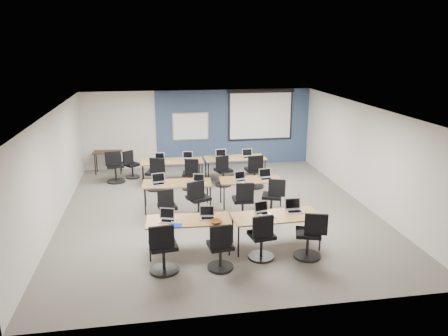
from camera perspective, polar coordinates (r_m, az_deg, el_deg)
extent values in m
cube|color=#6B6354|center=(11.56, -0.76, -5.66)|extent=(8.00, 9.00, 0.02)
cube|color=white|center=(10.85, -0.81, 7.70)|extent=(8.00, 9.00, 0.02)
cube|color=beige|center=(15.48, -3.30, 5.16)|extent=(8.00, 0.04, 2.70)
cube|color=beige|center=(6.97, 4.85, -8.90)|extent=(8.00, 0.04, 2.70)
cube|color=beige|center=(11.27, -21.33, -0.13)|extent=(0.04, 9.00, 2.70)
cube|color=beige|center=(12.35, 17.90, 1.57)|extent=(0.04, 9.00, 2.70)
cube|color=#3D5977|center=(15.63, 1.30, 5.29)|extent=(5.50, 0.04, 2.70)
cube|color=#ADADAD|center=(15.36, -4.39, 5.43)|extent=(1.28, 0.02, 0.98)
cube|color=white|center=(15.35, -4.39, 5.43)|extent=(1.20, 0.02, 0.90)
cube|color=black|center=(15.69, 4.78, 6.95)|extent=(2.32, 0.03, 1.82)
cube|color=white|center=(15.69, 4.79, 6.80)|extent=(2.20, 0.02, 1.62)
cylinder|color=black|center=(15.57, 4.87, 9.99)|extent=(2.40, 0.10, 0.10)
cube|color=brown|center=(9.19, -4.66, -6.83)|extent=(1.75, 0.73, 0.03)
cylinder|color=black|center=(9.04, -9.66, -9.96)|extent=(0.04, 0.04, 0.70)
cylinder|color=black|center=(9.16, 0.71, -9.36)|extent=(0.04, 0.04, 0.70)
cylinder|color=black|center=(9.59, -9.67, -8.37)|extent=(0.04, 0.04, 0.70)
cylinder|color=black|center=(9.70, 0.07, -7.84)|extent=(0.04, 0.04, 0.70)
cube|color=#A1622C|center=(9.44, 6.83, -6.26)|extent=(1.89, 0.79, 0.03)
cylinder|color=black|center=(9.09, 1.91, -9.56)|extent=(0.04, 0.04, 0.70)
cylinder|color=black|center=(9.57, 12.46, -8.60)|extent=(0.04, 0.04, 0.70)
cylinder|color=black|center=(9.68, 1.13, -7.88)|extent=(0.04, 0.04, 0.70)
cylinder|color=black|center=(10.13, 11.08, -7.07)|extent=(0.04, 0.04, 0.70)
cube|color=brown|center=(11.55, -6.16, -2.00)|extent=(1.80, 0.75, 0.03)
cylinder|color=black|center=(11.36, -10.27, -4.43)|extent=(0.04, 0.04, 0.70)
cylinder|color=black|center=(11.44, -1.79, -4.02)|extent=(0.04, 0.04, 0.70)
cylinder|color=black|center=(11.95, -10.24, -3.38)|extent=(0.04, 0.04, 0.70)
cylinder|color=black|center=(12.03, -2.19, -2.99)|extent=(0.04, 0.04, 0.70)
cube|color=olive|center=(11.79, 3.49, -1.55)|extent=(1.67, 0.69, 0.03)
cylinder|color=black|center=(11.50, 0.01, -3.90)|extent=(0.04, 0.04, 0.70)
cylinder|color=black|center=(11.84, 7.42, -3.45)|extent=(0.04, 0.04, 0.70)
cylinder|color=black|center=(12.03, -0.44, -2.98)|extent=(0.04, 0.04, 0.70)
cylinder|color=black|center=(12.36, 6.67, -2.58)|extent=(0.04, 0.04, 0.70)
cube|color=brown|center=(13.69, -6.83, 0.88)|extent=(1.93, 0.80, 0.03)
cylinder|color=black|center=(13.46, -10.55, -1.17)|extent=(0.04, 0.04, 0.70)
cylinder|color=black|center=(13.53, -2.88, -0.82)|extent=(0.04, 0.04, 0.70)
cylinder|color=black|center=(14.11, -10.51, -0.35)|extent=(0.04, 0.04, 0.70)
cylinder|color=black|center=(14.18, -3.20, -0.02)|extent=(0.04, 0.04, 0.70)
cube|color=olive|center=(13.98, 1.45, 1.31)|extent=(1.94, 0.81, 0.03)
cylinder|color=black|center=(13.61, -2.04, -0.70)|extent=(0.04, 0.04, 0.70)
cylinder|color=black|center=(13.95, 5.37, -0.35)|extent=(0.04, 0.04, 0.70)
cylinder|color=black|center=(14.27, -2.40, 0.09)|extent=(0.04, 0.04, 0.70)
cylinder|color=black|center=(14.59, 4.69, 0.41)|extent=(0.04, 0.04, 0.70)
cube|color=#B2B3B7|center=(9.14, -7.39, -6.87)|extent=(0.32, 0.23, 0.02)
cube|color=black|center=(9.11, -7.38, -6.85)|extent=(0.27, 0.13, 0.00)
cube|color=#B2B3B7|center=(9.20, -7.45, -5.88)|extent=(0.32, 0.06, 0.22)
cube|color=black|center=(9.20, -7.44, -5.89)|extent=(0.28, 0.04, 0.18)
ellipsoid|color=white|center=(9.07, -6.82, -7.01)|extent=(0.07, 0.10, 0.03)
cylinder|color=black|center=(8.80, -7.81, -13.04)|extent=(0.58, 0.58, 0.05)
cylinder|color=black|center=(8.69, -7.87, -11.71)|extent=(0.06, 0.06, 0.51)
cube|color=black|center=(8.56, -7.94, -9.96)|extent=(0.51, 0.51, 0.08)
cube|color=black|center=(8.23, -8.17, -8.92)|extent=(0.47, 0.06, 0.44)
cube|color=#B4B4B8|center=(9.19, -2.14, -6.59)|extent=(0.31, 0.23, 0.02)
cube|color=black|center=(9.17, -2.12, -6.57)|extent=(0.27, 0.13, 0.00)
cube|color=#B4B4B8|center=(9.26, -2.25, -5.61)|extent=(0.31, 0.06, 0.22)
cube|color=black|center=(9.26, -2.24, -5.63)|extent=(0.28, 0.04, 0.18)
ellipsoid|color=white|center=(9.09, -0.45, -6.84)|extent=(0.06, 0.09, 0.03)
cylinder|color=black|center=(8.81, -0.48, -12.82)|extent=(0.52, 0.52, 0.05)
cylinder|color=black|center=(8.72, -0.48, -11.64)|extent=(0.06, 0.06, 0.46)
cube|color=black|center=(8.59, -0.49, -10.06)|extent=(0.46, 0.46, 0.08)
cube|color=black|center=(8.29, -0.43, -8.96)|extent=(0.42, 0.06, 0.44)
cube|color=silver|center=(9.46, 5.06, -5.96)|extent=(0.32, 0.23, 0.02)
cube|color=black|center=(9.44, 5.10, -5.94)|extent=(0.27, 0.14, 0.00)
cube|color=silver|center=(9.53, 4.89, -5.00)|extent=(0.32, 0.06, 0.22)
cube|color=black|center=(9.53, 4.90, -5.01)|extent=(0.28, 0.04, 0.18)
ellipsoid|color=white|center=(9.32, 6.72, -6.37)|extent=(0.06, 0.10, 0.03)
cylinder|color=black|center=(9.23, 4.85, -11.47)|extent=(0.54, 0.54, 0.05)
cylinder|color=black|center=(9.13, 4.89, -10.29)|extent=(0.06, 0.06, 0.47)
cube|color=black|center=(9.01, 4.93, -8.72)|extent=(0.47, 0.47, 0.08)
cube|color=black|center=(8.70, 5.11, -7.64)|extent=(0.43, 0.06, 0.44)
cube|color=silver|center=(9.66, 9.20, -5.64)|extent=(0.35, 0.26, 0.02)
cube|color=black|center=(9.64, 9.24, -5.62)|extent=(0.30, 0.15, 0.00)
cube|color=silver|center=(9.74, 8.98, -4.61)|extent=(0.35, 0.06, 0.24)
cube|color=black|center=(9.73, 8.99, -4.63)|extent=(0.31, 0.05, 0.20)
ellipsoid|color=white|center=(9.54, 11.39, -6.03)|extent=(0.09, 0.12, 0.04)
cylinder|color=black|center=(9.39, 10.78, -11.19)|extent=(0.56, 0.56, 0.05)
cylinder|color=black|center=(9.29, 10.85, -9.96)|extent=(0.06, 0.06, 0.50)
cube|color=black|center=(9.17, 10.95, -8.33)|extent=(0.50, 0.50, 0.08)
cube|color=black|center=(8.90, 11.94, -7.21)|extent=(0.46, 0.06, 0.44)
cube|color=silver|center=(11.47, -8.54, -2.07)|extent=(0.35, 0.25, 0.02)
cube|color=black|center=(11.45, -8.54, -2.05)|extent=(0.30, 0.15, 0.00)
cube|color=silver|center=(11.57, -8.58, -1.23)|extent=(0.35, 0.06, 0.24)
cube|color=black|center=(11.56, -8.58, -1.25)|extent=(0.31, 0.05, 0.20)
ellipsoid|color=white|center=(11.29, -6.70, -2.31)|extent=(0.07, 0.10, 0.03)
cylinder|color=black|center=(10.85, -7.33, -7.16)|extent=(0.47, 0.47, 0.05)
cylinder|color=black|center=(10.78, -7.37, -6.26)|extent=(0.06, 0.06, 0.42)
cube|color=black|center=(10.68, -7.41, -5.02)|extent=(0.42, 0.42, 0.08)
cube|color=black|center=(10.41, -7.63, -3.97)|extent=(0.38, 0.06, 0.44)
cube|color=#9F9FA8|center=(11.43, -3.23, -1.99)|extent=(0.30, 0.22, 0.02)
cube|color=black|center=(11.41, -3.22, -1.96)|extent=(0.25, 0.13, 0.00)
cube|color=#9F9FA8|center=(11.50, -3.30, -1.26)|extent=(0.30, 0.06, 0.21)
cube|color=black|center=(11.50, -3.30, -1.27)|extent=(0.26, 0.04, 0.17)
ellipsoid|color=white|center=(11.43, -2.43, -1.97)|extent=(0.07, 0.10, 0.03)
cylinder|color=black|center=(11.15, -3.31, -6.39)|extent=(0.56, 0.56, 0.05)
cylinder|color=black|center=(11.07, -3.33, -5.32)|extent=(0.06, 0.06, 0.50)
cube|color=black|center=(10.96, -3.35, -3.92)|extent=(0.50, 0.50, 0.08)
cube|color=black|center=(10.67, -3.72, -2.91)|extent=(0.45, 0.06, 0.44)
cube|color=silver|center=(11.62, 2.22, -1.67)|extent=(0.31, 0.23, 0.02)
cube|color=black|center=(11.60, 2.24, -1.64)|extent=(0.26, 0.13, 0.00)
cube|color=silver|center=(11.70, 2.11, -0.93)|extent=(0.31, 0.06, 0.21)
cube|color=black|center=(11.69, 2.11, -0.94)|extent=(0.27, 0.04, 0.18)
ellipsoid|color=white|center=(11.46, 2.51, -1.91)|extent=(0.08, 0.10, 0.03)
cylinder|color=black|center=(11.08, 2.43, -6.51)|extent=(0.54, 0.54, 0.05)
cylinder|color=black|center=(11.00, 2.44, -5.49)|extent=(0.06, 0.06, 0.48)
cube|color=black|center=(10.91, 2.46, -4.14)|extent=(0.48, 0.48, 0.08)
cube|color=black|center=(10.61, 2.76, -3.11)|extent=(0.43, 0.06, 0.44)
cube|color=#B6B7BB|center=(11.81, 5.54, -1.43)|extent=(0.35, 0.25, 0.02)
cube|color=black|center=(11.79, 5.56, -1.40)|extent=(0.30, 0.15, 0.00)
cube|color=#B6B7BB|center=(11.90, 5.38, -0.63)|extent=(0.35, 0.06, 0.24)
cube|color=black|center=(11.89, 5.39, -0.64)|extent=(0.31, 0.05, 0.20)
ellipsoid|color=white|center=(11.67, 7.21, -1.69)|extent=(0.08, 0.11, 0.03)
cylinder|color=black|center=(11.41, 6.16, -5.92)|extent=(0.53, 0.53, 0.05)
cylinder|color=black|center=(11.33, 6.19, -4.94)|extent=(0.06, 0.06, 0.47)
cube|color=black|center=(11.24, 6.23, -3.64)|extent=(0.47, 0.47, 0.08)
cube|color=black|center=(10.99, 6.92, -2.59)|extent=(0.43, 0.06, 0.44)
cube|color=#A6A6AD|center=(13.74, -8.37, 0.98)|extent=(0.30, 0.22, 0.02)
cube|color=black|center=(13.71, -8.37, 1.01)|extent=(0.26, 0.13, 0.00)
cube|color=#A6A6AD|center=(13.82, -8.40, 1.58)|extent=(0.30, 0.06, 0.21)
cube|color=black|center=(13.81, -8.40, 1.57)|extent=(0.27, 0.04, 0.17)
ellipsoid|color=white|center=(13.56, -7.24, 0.83)|extent=(0.07, 0.10, 0.03)
cylinder|color=black|center=(13.37, -8.89, -2.68)|extent=(0.56, 0.56, 0.05)
cylinder|color=black|center=(13.30, -8.93, -1.77)|extent=(0.06, 0.06, 0.49)
cube|color=black|center=(13.21, -8.99, -0.59)|extent=(0.49, 0.49, 0.08)
cube|color=black|center=(12.93, -8.71, 0.35)|extent=(0.45, 0.06, 0.44)
cube|color=silver|center=(13.75, -4.72, 1.12)|extent=(0.32, 0.23, 0.02)
cube|color=black|center=(13.73, -4.72, 1.15)|extent=(0.27, 0.13, 0.00)
cube|color=silver|center=(13.84, -4.78, 1.74)|extent=(0.32, 0.06, 0.22)
cube|color=black|center=(13.83, -4.78, 1.73)|extent=(0.28, 0.04, 0.18)
ellipsoid|color=white|center=(13.66, -3.39, 1.05)|extent=(0.09, 0.12, 0.04)
cylinder|color=black|center=(13.28, -4.40, -2.65)|extent=(0.51, 0.51, 0.05)
cylinder|color=black|center=(13.21, -4.41, -1.84)|extent=(0.06, 0.06, 0.45)
cube|color=black|center=(13.14, -4.44, -0.74)|extent=(0.45, 0.45, 0.08)
cube|color=black|center=(12.87, -4.24, 0.20)|extent=(0.41, 0.06, 0.44)
cube|color=#B1B1BC|center=(13.92, -0.32, 1.36)|extent=(0.34, 0.25, 0.02)
cube|color=black|center=(13.90, -0.31, 1.39)|extent=(0.29, 0.15, 0.00)
cube|color=#B1B1BC|center=(14.02, -0.41, 2.02)|extent=(0.34, 0.06, 0.24)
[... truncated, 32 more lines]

